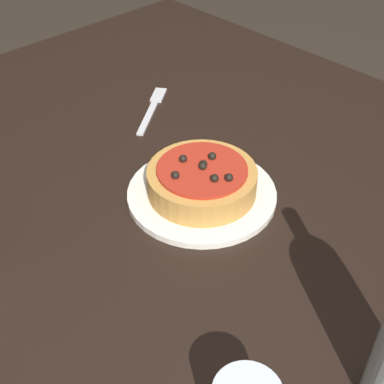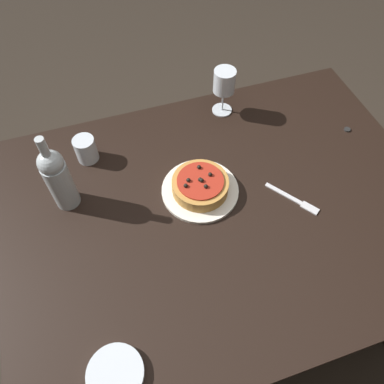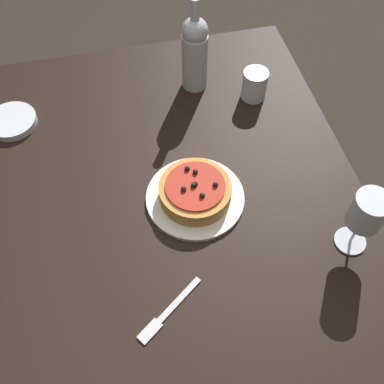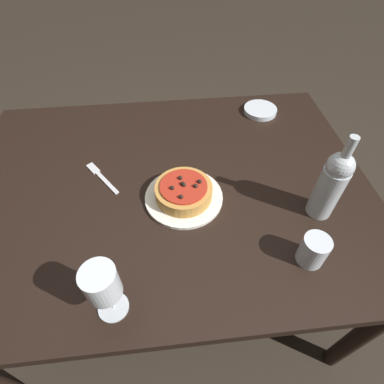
% 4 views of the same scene
% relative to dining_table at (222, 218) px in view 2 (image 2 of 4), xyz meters
% --- Properties ---
extents(ground_plane, '(14.00, 14.00, 0.00)m').
position_rel_dining_table_xyz_m(ground_plane, '(0.00, 0.00, -0.64)').
color(ground_plane, '#2D261E').
extents(dining_table, '(1.43, 1.06, 0.72)m').
position_rel_dining_table_xyz_m(dining_table, '(0.00, 0.00, 0.00)').
color(dining_table, black).
rests_on(dining_table, ground_plane).
extents(dinner_plate, '(0.26, 0.26, 0.01)m').
position_rel_dining_table_xyz_m(dinner_plate, '(-0.05, 0.08, 0.08)').
color(dinner_plate, white).
rests_on(dinner_plate, dining_table).
extents(pizza, '(0.19, 0.19, 0.06)m').
position_rel_dining_table_xyz_m(pizza, '(-0.05, 0.08, 0.11)').
color(pizza, '#BC843D').
rests_on(pizza, dinner_plate).
extents(wine_glass, '(0.08, 0.08, 0.19)m').
position_rel_dining_table_xyz_m(wine_glass, '(0.16, 0.43, 0.21)').
color(wine_glass, silver).
rests_on(wine_glass, dining_table).
extents(wine_bottle, '(0.08, 0.08, 0.30)m').
position_rel_dining_table_xyz_m(wine_bottle, '(-0.48, 0.18, 0.20)').
color(wine_bottle, '#B2BCC1').
rests_on(wine_bottle, dining_table).
extents(water_cup, '(0.08, 0.08, 0.09)m').
position_rel_dining_table_xyz_m(water_cup, '(-0.39, 0.34, 0.12)').
color(water_cup, silver).
rests_on(water_cup, dining_table).
extents(side_bowl, '(0.15, 0.15, 0.02)m').
position_rel_dining_table_xyz_m(side_bowl, '(-0.44, -0.39, 0.08)').
color(side_bowl, silver).
rests_on(side_bowl, dining_table).
extents(fork, '(0.13, 0.17, 0.00)m').
position_rel_dining_table_xyz_m(fork, '(0.24, -0.05, 0.08)').
color(fork, silver).
rests_on(fork, dining_table).
extents(bottle_cap, '(0.02, 0.02, 0.01)m').
position_rel_dining_table_xyz_m(bottle_cap, '(0.57, 0.18, 0.08)').
color(bottle_cap, black).
rests_on(bottle_cap, dining_table).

